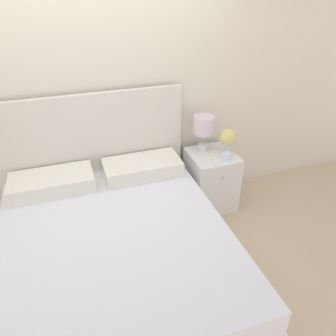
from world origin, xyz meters
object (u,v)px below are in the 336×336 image
Objects in this scene: bed at (115,247)px; nightstand at (211,179)px; teacup at (226,156)px; flower_vase at (228,138)px; table_lamp at (204,127)px.

bed is 1.30m from nightstand.
nightstand is at bearing 121.99° from teacup.
nightstand is 4.46× the size of teacup.
bed is at bearing -153.76° from flower_vase.
teacup is (0.08, -0.13, 0.33)m from nightstand.
bed is 1.36m from teacup.
table_lamp is at bearing 35.24° from bed.
table_lamp is (1.07, 0.75, 0.57)m from bed.
flower_vase is (1.28, 0.63, 0.47)m from bed.
teacup is (-0.07, -0.12, -0.13)m from flower_vase.
bed is 1.50m from flower_vase.
nightstand is 0.48m from flower_vase.
bed is at bearing -144.76° from table_lamp.
flower_vase is (0.21, -0.12, -0.10)m from table_lamp.
bed is 14.77× the size of teacup.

